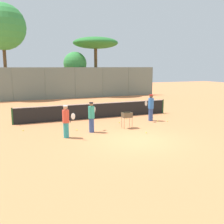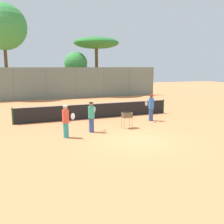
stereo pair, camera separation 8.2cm
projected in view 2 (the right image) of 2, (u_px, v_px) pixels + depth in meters
The scene contains 18 objects.
ground_plane at pixel (137, 141), 12.75m from camera, with size 80.00×80.00×0.00m, color #D37F4C.
tennis_net at pixel (96, 110), 18.19m from camera, with size 11.04×0.10×1.07m.
back_fence at pixel (61, 83), 28.87m from camera, with size 23.39×0.08×3.47m.
tree_0 at pixel (76, 64), 31.73m from camera, with size 2.78×2.78×5.31m.
tree_1 at pixel (96, 44), 32.03m from camera, with size 5.52×5.52×7.09m.
tree_2 at pixel (4, 27), 28.11m from camera, with size 4.94×4.94×10.24m.
player_white_outfit at pixel (91, 117), 14.28m from camera, with size 0.64×0.75×1.67m.
player_red_cap at pixel (151, 107), 17.28m from camera, with size 0.86×0.50×1.75m.
player_yellow_shirt at pixel (66, 121), 13.16m from camera, with size 0.55×0.80×1.65m.
ball_cart at pixel (127, 116), 15.25m from camera, with size 0.56×0.41×0.94m.
tennis_ball_0 at pixel (165, 114), 19.68m from camera, with size 0.07×0.07×0.07m, color #D1E54C.
tennis_ball_1 at pixel (146, 133), 14.17m from camera, with size 0.07×0.07×0.07m, color #D1E54C.
tennis_ball_2 at pixel (119, 122), 16.75m from camera, with size 0.07×0.07×0.07m, color #D1E54C.
tennis_ball_3 at pixel (77, 130), 14.81m from camera, with size 0.07×0.07×0.07m, color #D1E54C.
tennis_ball_4 at pixel (127, 118), 18.06m from camera, with size 0.07×0.07×0.07m, color #D1E54C.
tennis_ball_5 at pixel (158, 121), 17.11m from camera, with size 0.07×0.07×0.07m, color #D1E54C.
tennis_ball_6 at pixel (168, 121), 17.16m from camera, with size 0.07×0.07×0.07m, color #D1E54C.
tennis_ball_7 at pixel (23, 130), 14.71m from camera, with size 0.07×0.07×0.07m, color #D1E54C.
Camera 2 is at (-5.75, -10.96, 3.58)m, focal length 42.00 mm.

